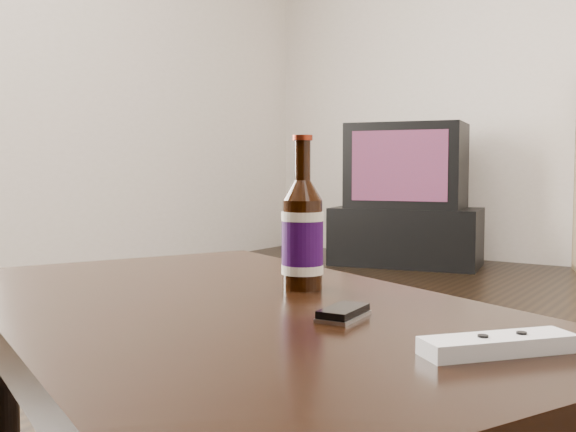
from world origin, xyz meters
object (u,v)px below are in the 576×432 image
Objects in this scene: beer_bottle at (302,235)px; coffee_table at (227,337)px; tv_stand at (406,237)px; phone at (343,313)px; remote at (498,345)px; tv at (407,166)px.

coffee_table is at bearing -102.66° from beer_bottle.
phone is (1.38, -3.31, 0.25)m from tv_stand.
remote is (1.61, -3.37, 0.25)m from tv_stand.
remote reaches higher than tv_stand.
beer_bottle is at bearing 131.57° from phone.
phone is at bearing -154.48° from remote.
remote is (0.41, -0.22, -0.08)m from beer_bottle.
tv_stand is 3.60m from phone.
beer_bottle is at bearing 77.34° from coffee_table.
beer_bottle is 1.55× the size of remote.
beer_bottle is at bearing -169.24° from remote.
coffee_table is 0.22m from phone.
phone is (1.38, -3.31, -0.22)m from tv.
phone is 0.24m from remote.
tv is 3.74m from remote.
tv reaches higher than phone.
tv_stand is 1.17× the size of tv.
phone is at bearing -43.62° from beer_bottle.
tv is 4.77× the size of remote.
tv is at bearing 109.40° from coffee_table.
coffee_table is 14.00× the size of phone.
coffee_table is 0.45m from remote.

